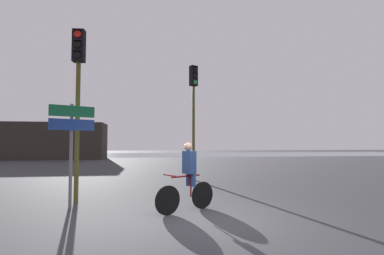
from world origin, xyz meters
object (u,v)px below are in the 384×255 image
object	(u,v)px
distant_building	(23,141)
traffic_light_center	(194,101)
traffic_light_near_left	(78,82)
direction_sign_post	(72,136)
cyclist	(188,176)

from	to	relation	value
distant_building	traffic_light_center	size ratio (longest dim) A/B	3.13
distant_building	traffic_light_center	xyz separation A→B (m)	(14.39, -18.95, 1.65)
traffic_light_near_left	direction_sign_post	size ratio (longest dim) A/B	1.82
distant_building	traffic_light_center	distance (m)	23.85
distant_building	cyclist	bearing A→B (deg)	-61.73
traffic_light_near_left	direction_sign_post	xyz separation A→B (m)	(0.01, -0.62, -1.48)
traffic_light_center	traffic_light_near_left	xyz separation A→B (m)	(-3.88, -4.52, -0.19)
cyclist	traffic_light_center	bearing A→B (deg)	-41.69
traffic_light_center	cyclist	bearing A→B (deg)	51.53
traffic_light_near_left	direction_sign_post	world-z (taller)	traffic_light_near_left
distant_building	cyclist	size ratio (longest dim) A/B	9.74
direction_sign_post	cyclist	bearing A→B (deg)	137.46
distant_building	traffic_light_near_left	bearing A→B (deg)	-65.86
distant_building	traffic_light_center	bearing A→B (deg)	-52.78
traffic_light_center	cyclist	distance (m)	6.57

